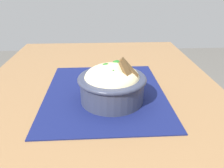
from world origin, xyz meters
The scene contains 4 objects.
table centered at (0.00, 0.00, 0.68)m, with size 1.21×0.78×0.75m.
placemat centered at (0.02, -0.02, 0.75)m, with size 0.43×0.36×0.00m, color #11194C.
bowl centered at (-0.03, -0.04, 0.81)m, with size 0.20×0.20×0.13m.
fork centered at (0.11, 0.00, 0.75)m, with size 0.03×0.12×0.00m.
Camera 1 is at (-0.58, -0.01, 1.06)m, focal length 35.25 mm.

